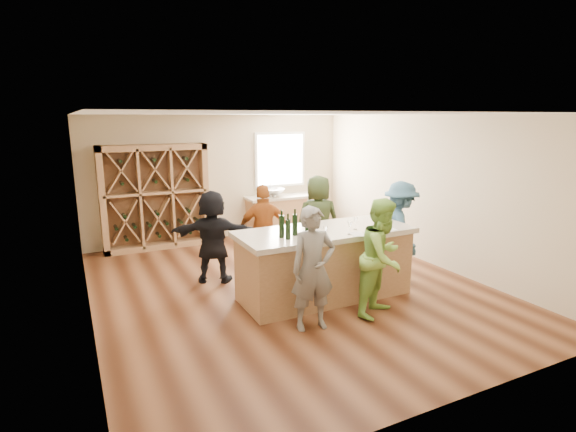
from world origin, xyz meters
name	(u,v)px	position (x,y,z in m)	size (l,w,h in m)	color
floor	(288,289)	(0.00, 0.00, -0.05)	(6.00, 7.00, 0.10)	brown
ceiling	(288,111)	(0.00, 0.00, 2.85)	(6.00, 7.00, 0.10)	white
wall_back	(219,177)	(0.00, 3.55, 1.40)	(6.00, 0.10, 2.80)	#C1AD8C
wall_front	(462,271)	(0.00, -3.55, 1.40)	(6.00, 0.10, 2.80)	#C1AD8C
wall_left	(78,223)	(-3.05, 0.00, 1.40)	(0.10, 7.00, 2.80)	#C1AD8C
wall_right	(432,190)	(3.05, 0.00, 1.40)	(0.10, 7.00, 2.80)	#C1AD8C
window_frame	(280,160)	(1.50, 3.47, 1.75)	(1.30, 0.06, 1.30)	white
window_pane	(281,160)	(1.50, 3.44, 1.75)	(1.18, 0.01, 1.18)	white
wine_rack	(155,197)	(-1.50, 3.27, 1.10)	(2.20, 0.45, 2.20)	#9E724B
back_counter_base	(281,216)	(1.40, 3.20, 0.43)	(1.60, 0.58, 0.86)	#9E724B
back_counter_top	(281,197)	(1.40, 3.20, 0.89)	(1.70, 0.62, 0.06)	#BFB29D
sink	(273,192)	(1.20, 3.20, 1.01)	(0.54, 0.54, 0.19)	silver
faucet	(270,189)	(1.20, 3.38, 1.07)	(0.02, 0.02, 0.30)	silver
tasting_counter_base	(325,266)	(0.33, -0.62, 0.50)	(2.60, 1.00, 1.00)	#9E724B
tasting_counter_top	(325,232)	(0.33, -0.62, 1.04)	(2.72, 1.12, 0.08)	#BFB29D
wine_bottle_a	(282,227)	(-0.46, -0.74, 1.24)	(0.08, 0.08, 0.32)	black
wine_bottle_b	(288,229)	(-0.43, -0.86, 1.22)	(0.07, 0.07, 0.29)	black
wine_bottle_c	(295,225)	(-0.24, -0.71, 1.23)	(0.08, 0.08, 0.31)	black
wine_bottle_d	(307,226)	(-0.08, -0.80, 1.22)	(0.07, 0.07, 0.28)	black
wine_bottle_e	(313,225)	(0.02, -0.77, 1.22)	(0.07, 0.07, 0.27)	black
wine_glass_a	(325,233)	(0.05, -1.09, 1.17)	(0.06, 0.06, 0.17)	white
wine_glass_b	(350,228)	(0.49, -1.03, 1.18)	(0.07, 0.07, 0.20)	white
wine_glass_c	(381,224)	(1.06, -1.03, 1.18)	(0.08, 0.08, 0.20)	white
wine_glass_d	(355,223)	(0.74, -0.82, 1.18)	(0.08, 0.08, 0.20)	white
wine_glass_e	(385,221)	(1.29, -0.84, 1.16)	(0.06, 0.06, 0.16)	white
tasting_menu_a	(321,238)	(0.01, -1.04, 1.08)	(0.23, 0.31, 0.00)	white
tasting_menu_b	(357,234)	(0.61, -1.07, 1.08)	(0.20, 0.27, 0.00)	white
tasting_menu_c	(387,229)	(1.21, -1.00, 1.08)	(0.20, 0.28, 0.00)	white
person_near_left	(313,269)	(-0.36, -1.47, 0.82)	(0.60, 0.44, 1.65)	slate
person_near_right	(383,257)	(0.73, -1.52, 0.84)	(0.81, 0.45, 1.68)	#8CC64C
person_server	(400,229)	(1.99, -0.38, 0.84)	(1.09, 0.50, 1.68)	#335972
person_far_mid	(264,230)	(-0.12, 0.70, 0.81)	(0.95, 0.49, 1.62)	#994C19
person_far_right	(318,221)	(1.00, 0.76, 0.86)	(0.84, 0.54, 1.71)	#263319
person_far_left	(213,236)	(-1.02, 0.79, 0.79)	(1.47, 0.53, 1.58)	black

